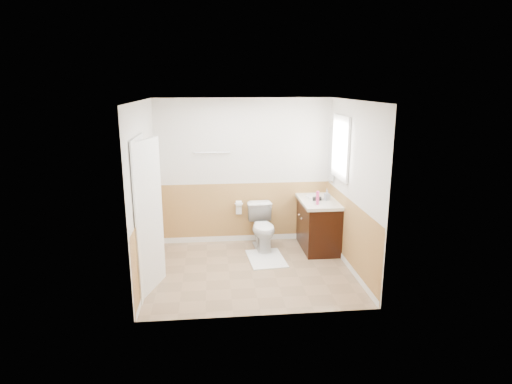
{
  "coord_description": "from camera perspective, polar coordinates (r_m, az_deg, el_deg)",
  "views": [
    {
      "loc": [
        -0.54,
        -5.95,
        2.72
      ],
      "look_at": [
        0.1,
        0.25,
        1.15
      ],
      "focal_mm": 30.18,
      "sensor_mm": 36.0,
      "label": 1
    }
  ],
  "objects": [
    {
      "name": "wall_front",
      "position": [
        4.9,
        0.71,
        -3.29
      ],
      "size": [
        3.0,
        0.0,
        3.0
      ],
      "primitive_type": "plane",
      "rotation": [
        -1.57,
        0.0,
        0.0
      ],
      "color": "silver",
      "rests_on": "floor"
    },
    {
      "name": "sink_basin",
      "position": [
        7.41,
        7.99,
        -0.55
      ],
      "size": [
        0.36,
        0.36,
        0.02
      ],
      "primitive_type": "cylinder",
      "color": "white",
      "rests_on": "countertop"
    },
    {
      "name": "hair_dryer_body",
      "position": [
        7.15,
        8.09,
        -0.87
      ],
      "size": [
        0.14,
        0.07,
        0.07
      ],
      "primitive_type": "cylinder",
      "rotation": [
        0.0,
        1.57,
        0.0
      ],
      "color": "black",
      "rests_on": "countertop"
    },
    {
      "name": "countertop",
      "position": [
        7.27,
        8.18,
        -1.11
      ],
      "size": [
        0.6,
        1.15,
        0.05
      ],
      "primitive_type": "cube",
      "color": "beige",
      "rests_on": "vanity_cabinet"
    },
    {
      "name": "tp_holder_bar",
      "position": [
        7.47,
        -2.3,
        -1.57
      ],
      "size": [
        0.14,
        0.02,
        0.02
      ],
      "primitive_type": "cylinder",
      "rotation": [
        0.0,
        1.57,
        0.0
      ],
      "color": "silver",
      "rests_on": "wall_back"
    },
    {
      "name": "ceiling",
      "position": [
        5.98,
        -0.72,
        12.04
      ],
      "size": [
        3.0,
        3.0,
        0.0
      ],
      "primitive_type": "plane",
      "rotation": [
        3.14,
        0.0,
        0.0
      ],
      "color": "white",
      "rests_on": "floor"
    },
    {
      "name": "door",
      "position": [
        5.82,
        -14.15,
        -3.29
      ],
      "size": [
        0.29,
        0.78,
        2.04
      ],
      "primitive_type": "cube",
      "rotation": [
        0.0,
        0.0,
        -0.31
      ],
      "color": "white",
      "rests_on": "wall_left"
    },
    {
      "name": "window_glass",
      "position": [
        6.91,
        11.27,
        5.8
      ],
      "size": [
        0.01,
        0.7,
        0.9
      ],
      "primitive_type": "cube",
      "color": "white",
      "rests_on": "wall_right"
    },
    {
      "name": "floor",
      "position": [
        6.56,
        -0.65,
        -10.35
      ],
      "size": [
        3.0,
        3.0,
        0.0
      ],
      "primitive_type": "plane",
      "color": "#8C7051",
      "rests_on": "ground"
    },
    {
      "name": "door_frame",
      "position": [
        5.82,
        -14.9,
        -3.21
      ],
      "size": [
        0.02,
        0.92,
        2.1
      ],
      "primitive_type": "cube",
      "color": "white",
      "rests_on": "wall_left"
    },
    {
      "name": "door_knob",
      "position": [
        6.14,
        -13.14,
        -2.99
      ],
      "size": [
        0.06,
        0.06,
        0.06
      ],
      "primitive_type": "sphere",
      "color": "silver",
      "rests_on": "door"
    },
    {
      "name": "towel_bar",
      "position": [
        7.28,
        -5.93,
        5.22
      ],
      "size": [
        0.62,
        0.02,
        0.02
      ],
      "primitive_type": "cylinder",
      "rotation": [
        0.0,
        1.57,
        0.0
      ],
      "color": "silver",
      "rests_on": "wall_back"
    },
    {
      "name": "wainscot_front",
      "position": [
        5.19,
        0.67,
        -11.18
      ],
      "size": [
        3.0,
        0.0,
        3.0
      ],
      "primitive_type": "plane",
      "rotation": [
        -1.57,
        0.0,
        0.0
      ],
      "color": "tan",
      "rests_on": "floor"
    },
    {
      "name": "faucet",
      "position": [
        7.44,
        9.35,
        -0.06
      ],
      "size": [
        0.02,
        0.02,
        0.14
      ],
      "primitive_type": "cylinder",
      "color": "silver",
      "rests_on": "countertop"
    },
    {
      "name": "vanity_cabinet",
      "position": [
        7.4,
        8.14,
        -4.29
      ],
      "size": [
        0.55,
        1.1,
        0.8
      ],
      "primitive_type": "cube",
      "color": "black",
      "rests_on": "floor"
    },
    {
      "name": "wall_left",
      "position": [
        6.2,
        -14.63,
        -0.04
      ],
      "size": [
        0.0,
        3.0,
        3.0
      ],
      "primitive_type": "plane",
      "rotation": [
        1.57,
        0.0,
        1.57
      ],
      "color": "silver",
      "rests_on": "floor"
    },
    {
      "name": "tp_roll",
      "position": [
        7.47,
        -2.3,
        -1.57
      ],
      "size": [
        0.1,
        0.11,
        0.11
      ],
      "primitive_type": "cylinder",
      "rotation": [
        0.0,
        1.57,
        0.0
      ],
      "color": "white",
      "rests_on": "tp_holder_bar"
    },
    {
      "name": "hair_dryer_handle",
      "position": [
        7.19,
        7.76,
        -1.02
      ],
      "size": [
        0.03,
        0.03,
        0.07
      ],
      "primitive_type": "cylinder",
      "color": "black",
      "rests_on": "countertop"
    },
    {
      "name": "window_frame",
      "position": [
        6.91,
        11.14,
        5.8
      ],
      "size": [
        0.04,
        0.8,
        1.0
      ],
      "primitive_type": "cube",
      "color": "white",
      "rests_on": "wall_right"
    },
    {
      "name": "vanity_knob_left",
      "position": [
        7.19,
        6.05,
        -3.5
      ],
      "size": [
        0.03,
        0.03,
        0.03
      ],
      "primitive_type": "sphere",
      "color": "silver",
      "rests_on": "vanity_cabinet"
    },
    {
      "name": "wainscot_right",
      "position": [
        6.66,
        12.24,
        -5.65
      ],
      "size": [
        0.0,
        2.6,
        2.6
      ],
      "primitive_type": "plane",
      "rotation": [
        1.57,
        0.0,
        -1.57
      ],
      "color": "tan",
      "rests_on": "floor"
    },
    {
      "name": "wainscot_back",
      "position": [
        7.59,
        -1.56,
        -2.88
      ],
      "size": [
        3.0,
        0.0,
        3.0
      ],
      "primitive_type": "plane",
      "rotation": [
        1.57,
        0.0,
        0.0
      ],
      "color": "tan",
      "rests_on": "floor"
    },
    {
      "name": "lotion_bottle",
      "position": [
        6.9,
        8.16,
        -0.78
      ],
      "size": [
        0.05,
        0.05,
        0.22
      ],
      "primitive_type": "cylinder",
      "color": "#DC397C",
      "rests_on": "countertop"
    },
    {
      "name": "toilet",
      "position": [
        7.25,
        0.91,
        -4.71
      ],
      "size": [
        0.48,
        0.77,
        0.75
      ],
      "primitive_type": "imported",
      "rotation": [
        0.0,
        0.0,
        0.08
      ],
      "color": "white",
      "rests_on": "floor"
    },
    {
      "name": "wall_right",
      "position": [
        6.46,
        12.69,
        0.64
      ],
      "size": [
        0.0,
        3.0,
        3.0
      ],
      "primitive_type": "plane",
      "rotation": [
        1.57,
        0.0,
        -1.57
      ],
      "color": "silver",
      "rests_on": "floor"
    },
    {
      "name": "wainscot_left",
      "position": [
        6.42,
        -14.11,
        -6.54
      ],
      "size": [
        0.0,
        2.6,
        2.6
      ],
      "primitive_type": "plane",
      "rotation": [
        1.57,
        0.0,
        1.57
      ],
      "color": "tan",
      "rests_on": "floor"
    },
    {
      "name": "mirror_panel",
      "position": [
        7.42,
        9.97,
        4.86
      ],
      "size": [
        0.02,
        0.35,
        0.9
      ],
      "primitive_type": "cube",
      "color": "silver",
      "rests_on": "wall_right"
    },
    {
      "name": "vanity_knob_right",
      "position": [
        7.38,
        5.73,
        -3.04
      ],
      "size": [
        0.03,
        0.03,
        0.03
      ],
      "primitive_type": "sphere",
      "color": "white",
      "rests_on": "vanity_cabinet"
    },
    {
      "name": "bath_mat",
      "position": [
        6.95,
        1.36,
        -8.82
      ],
      "size": [
        0.61,
        0.84,
        0.02
      ],
      "primitive_type": "cube",
      "rotation": [
        0.0,
        0.0,
        0.08
      ],
      "color": "white",
      "rests_on": "floor"
    },
    {
      "name": "soap_dispenser",
      "position": [
        7.19,
        9.4,
        -0.43
      ],
      "size": [
        0.1,
        0.1,
        0.17
      ],
      "primitive_type": "imported",
      "rotation": [
        0.0,
        0.0,
        0.28
      ],
      "color": "#969CA9",
      "rests_on": "countertop"
    },
    {
      "name": "wall_back",
      "position": [
        7.41,
        -1.61,
        2.7
      ],
      "size": [
        3.0,
        0.0,
        3.0
      ],
      "primitive_type": "plane",
      "rotation": [
        1.57,
        0.0,
        0.0
      ],
      "color": "silver",
      "rests_on": "floor"
    },
    {
      "name": "tp_sheet",
      "position": [
        7.5,
        -2.3,
        -2.38
      ],
      "size": [
        0.1,
        0.01,
        0.16
      ],
      "primitive_type": "cube",
      "color": "white",
      "rests_on": "tp_roll"
    }
  ]
}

